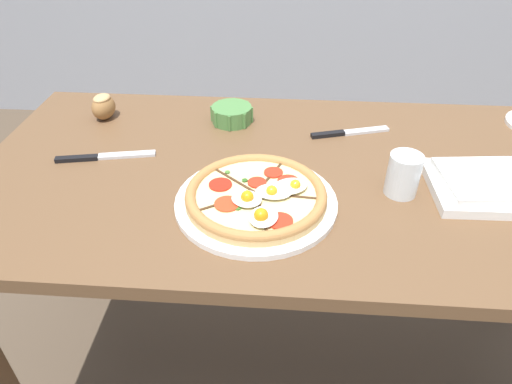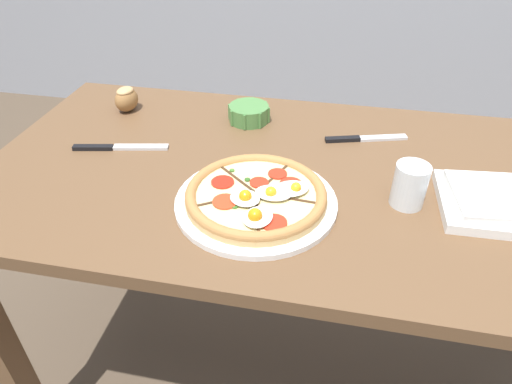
{
  "view_description": "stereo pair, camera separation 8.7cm",
  "coord_description": "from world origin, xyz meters",
  "views": [
    {
      "loc": [
        -0.05,
        -0.83,
        1.28
      ],
      "look_at": [
        -0.1,
        -0.13,
        0.77
      ],
      "focal_mm": 32.0,
      "sensor_mm": 36.0,
      "label": 1
    },
    {
      "loc": [
        0.04,
        -0.82,
        1.28
      ],
      "look_at": [
        -0.1,
        -0.13,
        0.77
      ],
      "focal_mm": 32.0,
      "sensor_mm": 36.0,
      "label": 2
    }
  ],
  "objects": [
    {
      "name": "pizza",
      "position": [
        -0.1,
        -0.13,
        0.76
      ],
      "size": [
        0.31,
        0.31,
        0.06
      ],
      "color": "white",
      "rests_on": "dining_table"
    },
    {
      "name": "napkin_folded",
      "position": [
        0.35,
        -0.05,
        0.76
      ],
      "size": [
        0.22,
        0.19,
        0.04
      ],
      "rotation": [
        0.0,
        0.0,
        0.02
      ],
      "color": "white",
      "rests_on": "dining_table"
    },
    {
      "name": "knife_main",
      "position": [
        0.1,
        0.17,
        0.75
      ],
      "size": [
        0.19,
        0.07,
        0.01
      ],
      "rotation": [
        0.0,
        0.0,
        0.29
      ],
      "color": "silver",
      "rests_on": "dining_table"
    },
    {
      "name": "bread_piece_near",
      "position": [
        -0.52,
        0.21,
        0.78
      ],
      "size": [
        0.07,
        0.08,
        0.06
      ],
      "rotation": [
        0.0,
        0.0,
        1.38
      ],
      "color": "olive",
      "rests_on": "dining_table"
    },
    {
      "name": "ramekin_bowl",
      "position": [
        -0.19,
        0.21,
        0.76
      ],
      "size": [
        0.11,
        0.11,
        0.04
      ],
      "color": "#4C8442",
      "rests_on": "dining_table"
    },
    {
      "name": "water_glass",
      "position": [
        0.18,
        -0.07,
        0.78
      ],
      "size": [
        0.06,
        0.06,
        0.09
      ],
      "color": "white",
      "rests_on": "dining_table"
    },
    {
      "name": "ground_plane",
      "position": [
        0.0,
        0.0,
        0.0
      ],
      "size": [
        12.0,
        12.0,
        0.0
      ],
      "primitive_type": "plane",
      "color": "brown"
    },
    {
      "name": "knife_spare",
      "position": [
        -0.45,
        0.02,
        0.75
      ],
      "size": [
        0.22,
        0.06,
        0.01
      ],
      "rotation": [
        0.0,
        0.0,
        0.2
      ],
      "color": "silver",
      "rests_on": "dining_table"
    },
    {
      "name": "dining_table",
      "position": [
        0.0,
        0.0,
        0.63
      ],
      "size": [
        1.45,
        0.72,
        0.74
      ],
      "color": "brown",
      "rests_on": "ground_plane"
    }
  ]
}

